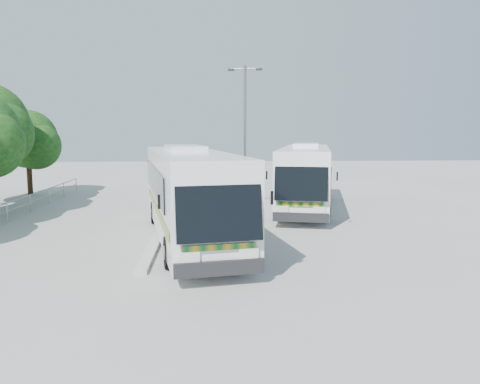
{
  "coord_description": "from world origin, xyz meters",
  "views": [
    {
      "loc": [
        -0.14,
        -20.11,
        4.4
      ],
      "look_at": [
        1.36,
        2.7,
        1.45
      ],
      "focal_mm": 35.0,
      "sensor_mm": 36.0,
      "label": 1
    }
  ],
  "objects": [
    {
      "name": "tree_far_e",
      "position": [
        -12.63,
        13.3,
        3.89
      ],
      "size": [
        4.54,
        4.28,
        5.92
      ],
      "color": "#382314",
      "rests_on": "ground"
    },
    {
      "name": "lamppost",
      "position": [
        2.0,
        7.94,
        4.57
      ],
      "size": [
        2.02,
        0.56,
        8.28
      ],
      "rotation": [
        0.0,
        0.0,
        -0.19
      ],
      "color": "gray",
      "rests_on": "ground"
    },
    {
      "name": "ground",
      "position": [
        0.0,
        0.0,
        0.0
      ],
      "size": [
        100.0,
        100.0,
        0.0
      ],
      "primitive_type": "plane",
      "color": "#9E9E99",
      "rests_on": "ground"
    },
    {
      "name": "coach_adjacent",
      "position": [
        5.38,
        6.46,
        1.92
      ],
      "size": [
        5.37,
        12.89,
        3.51
      ],
      "rotation": [
        0.0,
        0.0,
        -0.23
      ],
      "color": "white",
      "rests_on": "ground"
    },
    {
      "name": "railing",
      "position": [
        -10.0,
        4.0,
        0.74
      ],
      "size": [
        0.06,
        22.0,
        1.0
      ],
      "color": "gray",
      "rests_on": "ground"
    },
    {
      "name": "coach_main",
      "position": [
        -1.0,
        -1.03,
        1.98
      ],
      "size": [
        4.83,
        13.25,
        3.61
      ],
      "rotation": [
        0.0,
        0.0,
        0.18
      ],
      "color": "silver",
      "rests_on": "ground"
    },
    {
      "name": "kerb_divider",
      "position": [
        -2.3,
        2.0,
        0.07
      ],
      "size": [
        0.4,
        16.0,
        0.15
      ],
      "primitive_type": "cube",
      "color": "#B2B2AD",
      "rests_on": "ground"
    }
  ]
}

